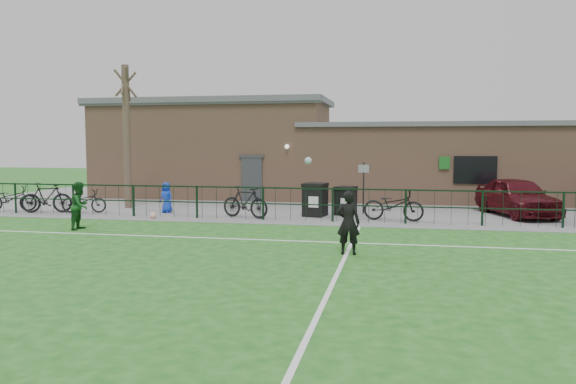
% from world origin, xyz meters
% --- Properties ---
extents(ground, '(90.00, 90.00, 0.00)m').
position_xyz_m(ground, '(0.00, 0.00, 0.00)').
color(ground, '#1C5A1A').
rests_on(ground, ground).
extents(paving_strip, '(34.00, 13.00, 0.02)m').
position_xyz_m(paving_strip, '(0.00, 13.50, 0.01)').
color(paving_strip, slate).
rests_on(paving_strip, ground).
extents(pitch_line_touch, '(28.00, 0.10, 0.01)m').
position_xyz_m(pitch_line_touch, '(0.00, 7.80, 0.00)').
color(pitch_line_touch, white).
rests_on(pitch_line_touch, ground).
extents(pitch_line_mid, '(28.00, 0.10, 0.01)m').
position_xyz_m(pitch_line_mid, '(0.00, 4.00, 0.00)').
color(pitch_line_mid, white).
rests_on(pitch_line_mid, ground).
extents(pitch_line_perp, '(0.10, 16.00, 0.01)m').
position_xyz_m(pitch_line_perp, '(2.00, 0.00, 0.00)').
color(pitch_line_perp, white).
rests_on(pitch_line_perp, ground).
extents(perimeter_fence, '(28.00, 0.10, 1.20)m').
position_xyz_m(perimeter_fence, '(0.00, 8.00, 0.60)').
color(perimeter_fence, black).
rests_on(perimeter_fence, ground).
extents(bare_tree, '(0.30, 0.30, 6.00)m').
position_xyz_m(bare_tree, '(-8.00, 10.50, 3.00)').
color(bare_tree, '#4C3A2E').
rests_on(bare_tree, ground).
extents(wheelie_bin_left, '(0.91, 0.99, 1.15)m').
position_xyz_m(wheelie_bin_left, '(0.18, 9.36, 0.60)').
color(wheelie_bin_left, black).
rests_on(wheelie_bin_left, paving_strip).
extents(wheelie_bin_right, '(0.84, 0.90, 1.00)m').
position_xyz_m(wheelie_bin_right, '(1.28, 9.92, 0.52)').
color(wheelie_bin_right, black).
rests_on(wheelie_bin_right, paving_strip).
extents(sign_post, '(0.08, 0.08, 2.00)m').
position_xyz_m(sign_post, '(1.92, 10.33, 1.02)').
color(sign_post, black).
rests_on(sign_post, paving_strip).
extents(car_maroon, '(2.90, 4.62, 1.47)m').
position_xyz_m(car_maroon, '(7.64, 10.91, 0.75)').
color(car_maroon, '#4A0D14').
rests_on(car_maroon, paving_strip).
extents(bicycle_a, '(2.09, 1.36, 1.04)m').
position_xyz_m(bicycle_a, '(-12.06, 8.46, 0.54)').
color(bicycle_a, black).
rests_on(bicycle_a, paving_strip).
extents(bicycle_b, '(2.04, 1.08, 1.18)m').
position_xyz_m(bicycle_b, '(-10.37, 8.33, 0.61)').
color(bicycle_b, black).
rests_on(bicycle_b, paving_strip).
extents(bicycle_c, '(1.84, 0.93, 0.92)m').
position_xyz_m(bicycle_c, '(-8.94, 8.64, 0.48)').
color(bicycle_c, black).
rests_on(bicycle_c, paving_strip).
extents(bicycle_d, '(2.01, 1.12, 1.16)m').
position_xyz_m(bicycle_d, '(-2.27, 8.39, 0.60)').
color(bicycle_d, black).
rests_on(bicycle_d, paving_strip).
extents(bicycle_e, '(2.18, 0.98, 1.11)m').
position_xyz_m(bicycle_e, '(3.09, 8.65, 0.57)').
color(bicycle_e, black).
rests_on(bicycle_e, paving_strip).
extents(spectator_child, '(0.67, 0.54, 1.20)m').
position_xyz_m(spectator_child, '(-5.73, 9.26, 0.62)').
color(spectator_child, '#1439C3').
rests_on(spectator_child, paving_strip).
extents(goalkeeper_kick, '(1.97, 3.77, 2.33)m').
position_xyz_m(goalkeeper_kick, '(1.99, 2.48, 0.84)').
color(goalkeeper_kick, black).
rests_on(goalkeeper_kick, ground).
extents(outfield_player, '(0.60, 0.76, 1.53)m').
position_xyz_m(outfield_player, '(-6.75, 4.81, 0.76)').
color(outfield_player, '#164E1D').
rests_on(outfield_player, ground).
extents(ball_ground, '(0.24, 0.24, 0.24)m').
position_xyz_m(ball_ground, '(-5.53, 7.58, 0.12)').
color(ball_ground, white).
rests_on(ball_ground, ground).
extents(clubhouse, '(24.25, 5.40, 4.96)m').
position_xyz_m(clubhouse, '(-0.88, 16.50, 2.22)').
color(clubhouse, '#A97C5E').
rests_on(clubhouse, ground).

